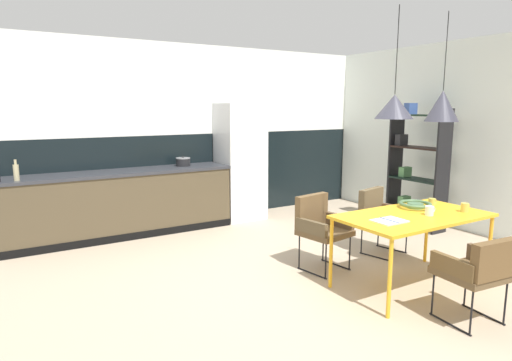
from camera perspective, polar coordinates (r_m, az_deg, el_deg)
ground_plane at (r=4.56m, az=10.23°, el=-13.41°), size 8.55×8.55×0.00m
back_wall_splashback_dark at (r=7.04m, az=-7.10°, el=0.59°), size 6.10×0.12×1.36m
back_wall_panel_upper at (r=6.96m, az=-7.33°, el=11.68°), size 6.10×0.12×1.36m
kitchen_counter at (r=6.31m, az=-17.17°, el=-2.89°), size 3.09×0.63×0.91m
refrigerator_column at (r=6.91m, az=-2.06°, el=2.48°), size 0.66×0.60×1.83m
dining_table at (r=4.56m, az=19.87°, el=-4.78°), size 1.51×0.83×0.73m
armchair_by_stool at (r=5.53m, az=15.85°, el=-4.11°), size 0.58×0.57×0.78m
armchair_facing_counter at (r=4.02m, az=27.15°, el=-10.06°), size 0.53×0.51×0.75m
armchair_far_side at (r=4.86m, az=8.32°, el=-5.46°), size 0.55×0.54×0.81m
fruit_bowl at (r=4.83m, az=20.14°, el=-2.95°), size 0.33×0.33×0.06m
open_book at (r=4.20m, az=17.05°, el=-5.08°), size 0.29×0.23×0.02m
mug_dark_espresso at (r=4.55m, az=21.78°, el=-3.68°), size 0.12×0.08×0.09m
mug_short_terracotta at (r=4.84m, az=25.67°, el=-3.20°), size 0.12×0.07×0.09m
mug_white_ceramic at (r=4.99m, az=22.05°, el=-2.64°), size 0.11×0.07×0.08m
cooking_pot at (r=6.56m, az=-9.52°, el=2.43°), size 0.22×0.22×0.15m
bottle_spice_small at (r=5.89m, az=-28.89°, el=0.97°), size 0.06×0.06×0.25m
open_shelf_unit at (r=6.84m, az=20.14°, el=1.97°), size 0.30×0.87×1.83m
pendant_lamp_over_table_near at (r=4.22m, az=17.64°, el=9.20°), size 0.35×0.35×1.00m
pendant_lamp_over_table_far at (r=4.65m, az=23.19°, el=8.96°), size 0.32×0.32×1.03m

